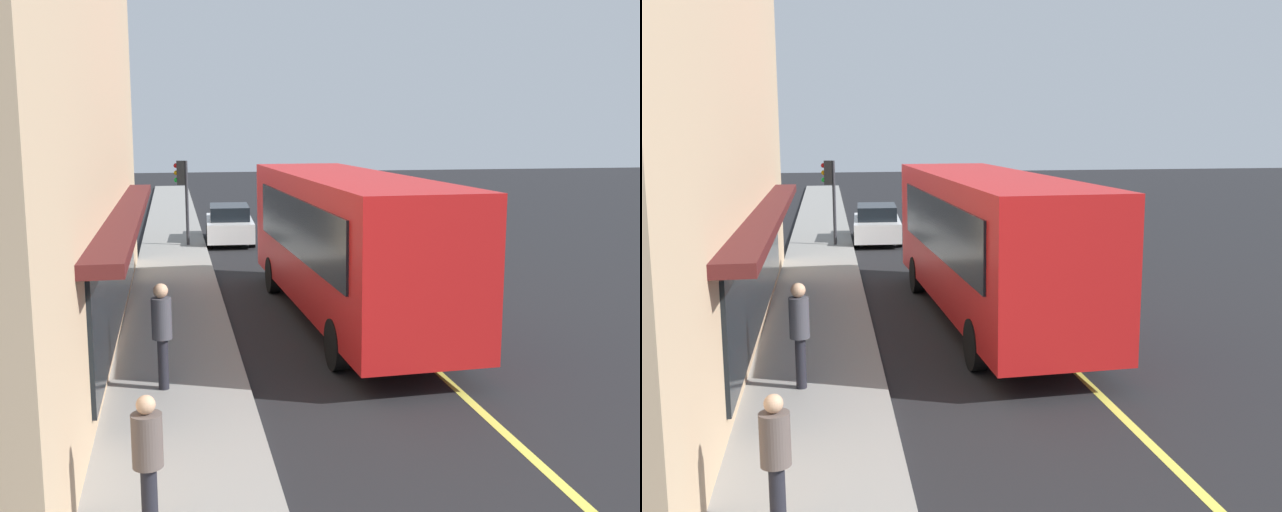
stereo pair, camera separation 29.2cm
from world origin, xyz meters
TOP-DOWN VIEW (x-y plane):
  - ground at (0.00, 0.00)m, footprint 120.00×120.00m
  - sidewalk at (0.00, 4.84)m, footprint 80.00×2.43m
  - lane_centre_stripe at (0.00, 0.00)m, footprint 36.00×0.16m
  - bus at (-1.95, 0.86)m, footprint 11.22×2.96m
  - traffic_light at (9.80, 4.44)m, footprint 0.30×0.52m
  - car_white at (11.07, 2.60)m, footprint 4.38×2.01m
  - car_yellow at (13.58, -1.87)m, footprint 4.34×1.94m
  - car_maroon at (6.33, -1.86)m, footprint 4.33×1.91m
  - pedestrian_at_corner at (-11.09, 5.20)m, footprint 0.34×0.34m
  - pedestrian_by_curb at (-6.42, 5.08)m, footprint 0.34×0.34m

SIDE VIEW (x-z plane):
  - ground at x=0.00m, z-range 0.00..0.00m
  - lane_centre_stripe at x=0.00m, z-range 0.00..0.01m
  - sidewalk at x=0.00m, z-range 0.00..0.15m
  - car_white at x=11.07m, z-range -0.02..1.50m
  - car_yellow at x=13.58m, z-range -0.02..1.50m
  - car_maroon at x=6.33m, z-range -0.02..1.50m
  - pedestrian_at_corner at x=-11.09m, z-range 0.30..1.88m
  - pedestrian_by_curb at x=-6.42m, z-range 0.35..2.19m
  - bus at x=-1.95m, z-range 0.24..3.74m
  - traffic_light at x=9.80m, z-range 0.93..4.13m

